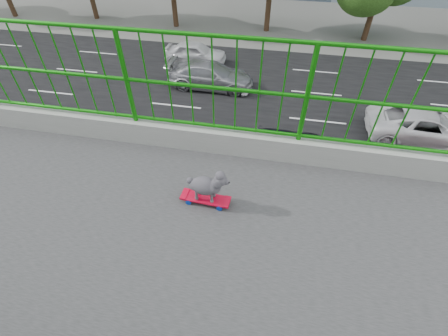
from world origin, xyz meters
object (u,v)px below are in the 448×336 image
at_px(car_1, 443,172).
at_px(car_4, 196,53).
at_px(poodle, 207,185).
at_px(car_3, 210,75).
at_px(car_6, 266,149).
at_px(car_2, 426,126).
at_px(car_5, 381,221).
at_px(skateboard, 206,199).

xyz_separation_m(car_1, car_4, (-9.60, -13.19, 0.08)).
distance_m(poodle, car_1, 13.40).
height_order(car_3, car_6, car_3).
xyz_separation_m(poodle, car_2, (-11.89, 7.86, -6.51)).
height_order(poodle, car_2, poodle).
bearing_deg(car_5, car_6, -126.39).
bearing_deg(car_2, poodle, 146.54).
bearing_deg(car_5, skateboard, -40.85).
bearing_deg(poodle, car_1, 141.13).
bearing_deg(poodle, car_2, 149.41).
bearing_deg(car_5, car_4, -141.57).
xyz_separation_m(car_1, car_6, (0.00, -7.37, 0.10)).
relative_size(car_4, car_5, 0.94).
relative_size(poodle, car_2, 0.08).
distance_m(skateboard, car_5, 9.61).
height_order(skateboard, car_6, skateboard).
bearing_deg(car_4, car_6, -148.79).
bearing_deg(car_4, car_5, -141.57).
height_order(car_2, car_4, car_2).
relative_size(skateboard, car_5, 0.12).
xyz_separation_m(car_1, car_2, (-3.20, 0.10, 0.11)).
relative_size(skateboard, car_1, 0.13).
distance_m(poodle, car_6, 10.87).
bearing_deg(car_3, car_4, 29.41).
relative_size(car_1, car_5, 0.87).
bearing_deg(car_5, car_1, 136.53).
xyz_separation_m(car_2, car_5, (6.40, -3.14, -0.01)).
bearing_deg(car_1, skateboard, -41.84).
bearing_deg(car_4, skateboard, -163.53).
relative_size(car_1, car_2, 0.72).
relative_size(car_1, car_4, 0.93).
bearing_deg(car_2, car_1, 178.17).
relative_size(poodle, car_1, 0.11).
xyz_separation_m(car_3, car_6, (6.40, 4.01, -0.02)).
bearing_deg(car_6, car_2, 113.17).
height_order(skateboard, car_1, skateboard).
height_order(car_5, car_6, car_5).
height_order(car_3, car_4, car_3).
distance_m(car_2, car_5, 7.13).
bearing_deg(car_2, skateboard, 146.46).
bearing_deg(car_6, car_1, 90.00).
bearing_deg(poodle, car_5, 142.17).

